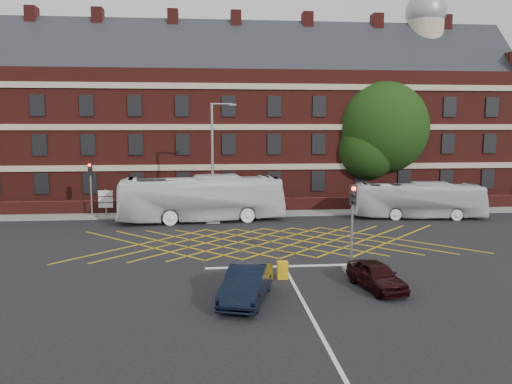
{
  "coord_description": "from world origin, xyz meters",
  "views": [
    {
      "loc": [
        -3.72,
        -27.86,
        7.07
      ],
      "look_at": [
        -0.96,
        1.5,
        3.18
      ],
      "focal_mm": 35.0,
      "sensor_mm": 36.0,
      "label": 1
    }
  ],
  "objects": [
    {
      "name": "stop_line",
      "position": [
        0.0,
        -3.5,
        0.01
      ],
      "size": [
        8.0,
        0.3,
        0.02
      ],
      "primitive_type": "cube",
      "color": "silver",
      "rests_on": "ground"
    },
    {
      "name": "box_junction_hatching",
      "position": [
        0.0,
        2.0,
        0.01
      ],
      "size": [
        8.22,
        8.22,
        0.02
      ],
      "primitive_type": "cube",
      "rotation": [
        0.0,
        0.0,
        0.79
      ],
      "color": "#CC990C",
      "rests_on": "ground"
    },
    {
      "name": "victorian_building",
      "position": [
        0.25,
        22.0,
        7.84
      ],
      "size": [
        51.0,
        12.17,
        20.4
      ],
      "color": "#511A14",
      "rests_on": "ground"
    },
    {
      "name": "utility_cabinet",
      "position": [
        -0.38,
        -5.49,
        0.41
      ],
      "size": [
        0.49,
        0.38,
        0.82
      ],
      "primitive_type": "cube",
      "color": "gold",
      "rests_on": "ground"
    },
    {
      "name": "traffic_light_far",
      "position": [
        -12.85,
        11.36,
        1.76
      ],
      "size": [
        0.7,
        0.7,
        4.27
      ],
      "color": "slate",
      "rests_on": "ground"
    },
    {
      "name": "boundary_wall",
      "position": [
        0.0,
        13.0,
        0.55
      ],
      "size": [
        56.0,
        0.5,
        1.1
      ],
      "primitive_type": "cube",
      "color": "#501815",
      "rests_on": "ground"
    },
    {
      "name": "centre_line",
      "position": [
        0.0,
        -10.0,
        0.01
      ],
      "size": [
        0.15,
        14.0,
        0.02
      ],
      "primitive_type": "cube",
      "color": "silver",
      "rests_on": "ground"
    },
    {
      "name": "far_pavement",
      "position": [
        0.0,
        12.0,
        0.06
      ],
      "size": [
        60.0,
        3.0,
        0.12
      ],
      "primitive_type": "cube",
      "color": "slate",
      "rests_on": "ground"
    },
    {
      "name": "bus_right",
      "position": [
        12.32,
        8.92,
        1.39
      ],
      "size": [
        10.21,
        3.64,
        2.78
      ],
      "primitive_type": "imported",
      "rotation": [
        0.0,
        0.0,
        1.44
      ],
      "color": "silver",
      "rests_on": "ground"
    },
    {
      "name": "bus_left",
      "position": [
        -4.33,
        9.23,
        1.72
      ],
      "size": [
        12.56,
        4.12,
        3.43
      ],
      "primitive_type": "imported",
      "rotation": [
        0.0,
        0.0,
        1.67
      ],
      "color": "white",
      "rests_on": "ground"
    },
    {
      "name": "traffic_light_near",
      "position": [
        3.12,
        -4.69,
        1.76
      ],
      "size": [
        0.7,
        0.7,
        4.27
      ],
      "color": "slate",
      "rests_on": "ground"
    },
    {
      "name": "street_lamp",
      "position": [
        -3.42,
        8.6,
        2.98
      ],
      "size": [
        2.25,
        1.0,
        8.73
      ],
      "color": "slate",
      "rests_on": "ground"
    },
    {
      "name": "car_maroon",
      "position": [
        3.5,
        -7.33,
        0.6
      ],
      "size": [
        2.11,
        3.76,
        1.21
      ],
      "primitive_type": "imported",
      "rotation": [
        0.0,
        0.0,
        0.2
      ],
      "color": "black",
      "rests_on": "ground"
    },
    {
      "name": "ground",
      "position": [
        0.0,
        0.0,
        0.0
      ],
      "size": [
        120.0,
        120.0,
        0.0
      ],
      "primitive_type": "plane",
      "color": "black",
      "rests_on": "ground"
    },
    {
      "name": "direction_signs",
      "position": [
        -11.8,
        11.46,
        1.38
      ],
      "size": [
        1.1,
        0.16,
        2.2
      ],
      "color": "gray",
      "rests_on": "ground"
    },
    {
      "name": "deciduous_tree",
      "position": [
        12.07,
        17.23,
        6.35
      ],
      "size": [
        8.65,
        8.65,
        11.27
      ],
      "color": "black",
      "rests_on": "ground"
    },
    {
      "name": "car_navy",
      "position": [
        -2.27,
        -8.29,
        0.71
      ],
      "size": [
        2.66,
        4.58,
        1.43
      ],
      "primitive_type": "imported",
      "rotation": [
        0.0,
        0.0,
        -0.28
      ],
      "color": "black",
      "rests_on": "ground"
    }
  ]
}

